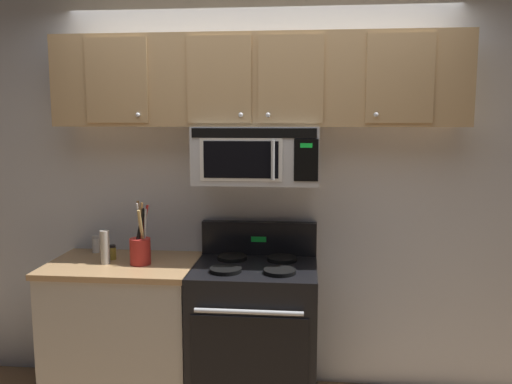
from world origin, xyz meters
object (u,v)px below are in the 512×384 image
Objects in this scene: salt_shaker at (96,244)px; stove_range at (255,333)px; over_range_microwave at (257,155)px; pepper_mill at (105,247)px; utensil_crock_red at (141,247)px; spice_jar at (113,252)px.

stove_range is at bearing -11.41° from salt_shaker.
over_range_microwave is at bearing -5.50° from salt_shaker.
over_range_microwave is 1.11m from pepper_mill.
utensil_crock_red is at bearing -32.75° from salt_shaker.
pepper_mill is 0.12m from spice_jar.
utensil_crock_red is 3.47× the size of salt_shaker.
over_range_microwave is 8.04× the size of spice_jar.
spice_jar is (-0.22, 0.09, -0.06)m from utensil_crock_red.
salt_shaker is 0.32m from pepper_mill.
salt_shaker is (-1.10, 0.11, -0.62)m from over_range_microwave.
stove_range reaches higher than spice_jar.
over_range_microwave is at bearing 90.14° from stove_range.
pepper_mill is (-0.93, -0.16, -0.57)m from over_range_microwave.
over_range_microwave reaches higher than pepper_mill.
salt_shaker is at bearing 137.80° from spice_jar.
spice_jar is (-0.93, 0.06, 0.48)m from stove_range.
salt_shaker is at bearing 168.59° from stove_range.
utensil_crock_red is at bearing -168.30° from over_range_microwave.
utensil_crock_red is 4.17× the size of spice_jar.
stove_range is 11.85× the size of spice_jar.
over_range_microwave is 6.69× the size of salt_shaker.
salt_shaker is at bearing 174.50° from over_range_microwave.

